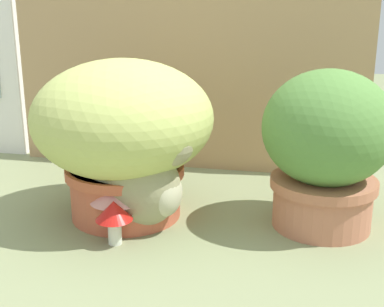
% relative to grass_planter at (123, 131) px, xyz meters
% --- Properties ---
extents(ground_plane, '(6.00, 6.00, 0.00)m').
position_rel_grass_planter_xyz_m(ground_plane, '(0.06, -0.03, -0.23)').
color(ground_plane, gray).
extents(cardboard_backdrop, '(1.15, 0.03, 0.78)m').
position_rel_grass_planter_xyz_m(cardboard_backdrop, '(0.06, 0.44, 0.16)').
color(cardboard_backdrop, tan).
rests_on(cardboard_backdrop, ground).
extents(grass_planter, '(0.45, 0.45, 0.40)m').
position_rel_grass_planter_xyz_m(grass_planter, '(0.00, 0.00, 0.00)').
color(grass_planter, '#C15C40').
rests_on(grass_planter, ground).
extents(leafy_planter, '(0.31, 0.31, 0.39)m').
position_rel_grass_planter_xyz_m(leafy_planter, '(0.49, 0.04, -0.02)').
color(leafy_planter, '#B87053').
rests_on(leafy_planter, ground).
extents(cat, '(0.37, 0.23, 0.32)m').
position_rel_grass_planter_xyz_m(cat, '(0.05, -0.06, -0.10)').
color(cat, '#96916A').
rests_on(cat, ground).
extents(mushroom_ornament_pink, '(0.12, 0.12, 0.15)m').
position_rel_grass_planter_xyz_m(mushroom_ornament_pink, '(0.01, -0.10, -0.12)').
color(mushroom_ornament_pink, silver).
rests_on(mushroom_ornament_pink, ground).
extents(mushroom_ornament_red, '(0.09, 0.09, 0.10)m').
position_rel_grass_planter_xyz_m(mushroom_ornament_red, '(0.03, -0.16, -0.15)').
color(mushroom_ornament_red, silver).
rests_on(mushroom_ornament_red, ground).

